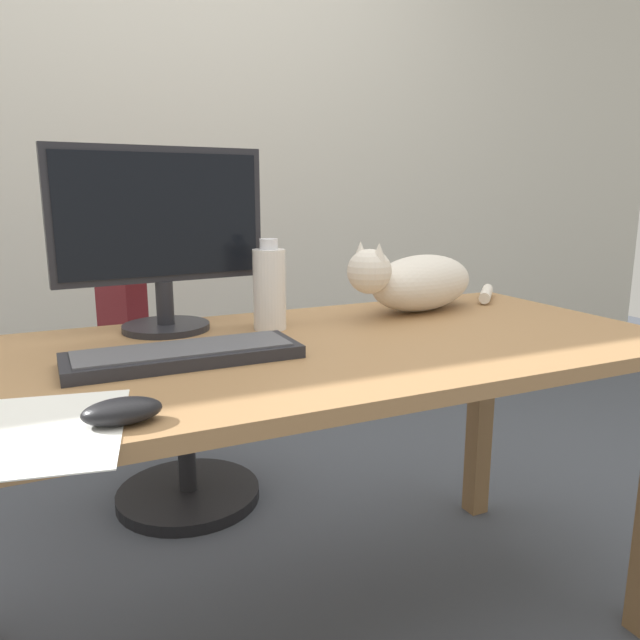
% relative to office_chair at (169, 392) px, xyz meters
% --- Properties ---
extents(ground_plane, '(8.00, 8.00, 0.00)m').
position_rel_office_chair_xyz_m(ground_plane, '(0.17, -0.78, -0.40)').
color(ground_plane, '#474C56').
extents(back_wall, '(6.00, 0.04, 2.60)m').
position_rel_office_chair_xyz_m(back_wall, '(0.17, 0.79, 0.90)').
color(back_wall, beige).
rests_on(back_wall, ground_plane).
extents(desk, '(1.57, 0.74, 0.73)m').
position_rel_office_chair_xyz_m(desk, '(0.17, -0.78, 0.23)').
color(desk, '#9E7247').
rests_on(desk, ground_plane).
extents(office_chair, '(0.48, 0.48, 0.92)m').
position_rel_office_chair_xyz_m(office_chair, '(0.00, 0.00, 0.00)').
color(office_chair, black).
rests_on(office_chair, ground_plane).
extents(monitor, '(0.48, 0.20, 0.42)m').
position_rel_office_chair_xyz_m(monitor, '(-0.09, -0.52, 0.55)').
color(monitor, '#232328').
rests_on(monitor, desk).
extents(keyboard, '(0.44, 0.15, 0.03)m').
position_rel_office_chair_xyz_m(keyboard, '(-0.11, -0.80, 0.34)').
color(keyboard, '#232328').
rests_on(keyboard, desk).
extents(cat, '(0.59, 0.28, 0.20)m').
position_rel_office_chair_xyz_m(cat, '(0.56, -0.57, 0.41)').
color(cat, silver).
rests_on(cat, desk).
extents(computer_mouse, '(0.11, 0.06, 0.04)m').
position_rel_office_chair_xyz_m(computer_mouse, '(-0.26, -1.07, 0.35)').
color(computer_mouse, black).
rests_on(computer_mouse, desk).
extents(paper_sheet, '(0.26, 0.33, 0.00)m').
position_rel_office_chair_xyz_m(paper_sheet, '(-0.36, -1.06, 0.33)').
color(paper_sheet, white).
rests_on(paper_sheet, desk).
extents(water_bottle, '(0.08, 0.08, 0.21)m').
position_rel_office_chair_xyz_m(water_bottle, '(0.13, -0.61, 0.42)').
color(water_bottle, silver).
rests_on(water_bottle, desk).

